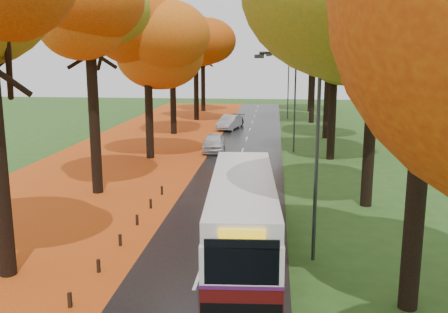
% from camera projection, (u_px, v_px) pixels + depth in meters
% --- Properties ---
extents(road, '(6.50, 90.00, 0.04)m').
position_uv_depth(road, '(238.00, 164.00, 36.42)').
color(road, black).
rests_on(road, ground).
extents(centre_line, '(0.12, 90.00, 0.01)m').
position_uv_depth(centre_line, '(238.00, 163.00, 36.41)').
color(centre_line, silver).
rests_on(centre_line, road).
extents(leaf_verge, '(12.00, 90.00, 0.02)m').
position_uv_depth(leaf_verge, '(118.00, 161.00, 37.32)').
color(leaf_verge, '#9A2F0E').
rests_on(leaf_verge, ground).
extents(leaf_drift, '(0.90, 90.00, 0.01)m').
position_uv_depth(leaf_drift, '(197.00, 163.00, 36.72)').
color(leaf_drift, '#C85614').
rests_on(leaf_drift, road).
extents(trees_left, '(9.20, 74.00, 13.88)m').
position_uv_depth(trees_left, '(145.00, 32.00, 37.24)').
color(trees_left, black).
rests_on(trees_left, ground).
extents(trees_right, '(9.30, 74.20, 13.96)m').
position_uv_depth(trees_right, '(341.00, 28.00, 35.63)').
color(trees_right, black).
rests_on(trees_right, ground).
extents(bollard_row, '(0.11, 23.51, 0.52)m').
position_uv_depth(bollard_row, '(85.00, 282.00, 16.95)').
color(bollard_row, black).
rests_on(bollard_row, ground).
extents(streetlamp_near, '(2.45, 0.18, 8.00)m').
position_uv_depth(streetlamp_near, '(310.00, 140.00, 18.52)').
color(streetlamp_near, '#333538').
rests_on(streetlamp_near, ground).
extents(streetlamp_mid, '(2.45, 0.18, 8.00)m').
position_uv_depth(streetlamp_mid, '(292.00, 94.00, 39.96)').
color(streetlamp_mid, '#333538').
rests_on(streetlamp_mid, ground).
extents(streetlamp_far, '(2.45, 0.18, 8.00)m').
position_uv_depth(streetlamp_far, '(286.00, 81.00, 61.40)').
color(streetlamp_far, '#333538').
rests_on(streetlamp_far, ground).
extents(bus, '(3.23, 11.33, 2.95)m').
position_uv_depth(bus, '(243.00, 212.00, 20.21)').
color(bus, '#470C0B').
rests_on(bus, road).
extents(car_white, '(2.04, 4.47, 1.49)m').
position_uv_depth(car_white, '(214.00, 142.00, 40.89)').
color(car_white, silver).
rests_on(car_white, road).
extents(car_silver, '(2.50, 4.75, 1.49)m').
position_uv_depth(car_silver, '(229.00, 122.00, 52.99)').
color(car_silver, '#9B9DA2').
rests_on(car_silver, road).
extents(car_dark, '(2.91, 4.53, 1.22)m').
position_uv_depth(car_dark, '(232.00, 121.00, 55.04)').
color(car_dark, black).
rests_on(car_dark, road).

